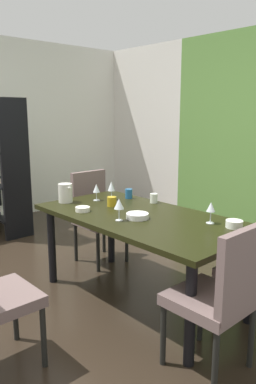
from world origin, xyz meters
name	(u,v)px	position (x,y,z in m)	size (l,w,h in m)	color
ground_plane	(80,286)	(0.00, 0.00, -0.01)	(5.41, 5.48, 0.02)	black
back_panel_interior	(144,128)	(-1.89, 2.69, 1.29)	(1.62, 0.10, 2.59)	silver
dining_table	(141,225)	(0.56, 0.22, 0.65)	(1.79, 0.91, 0.74)	black
chair_right_near	(221,293)	(1.51, -0.06, 0.52)	(0.44, 0.44, 0.93)	#6B5653
chair_left_far	(96,212)	(-0.40, 0.50, 0.52)	(0.45, 0.44, 0.94)	#6B5653
wine_glass_left	(96,189)	(-0.08, 0.27, 0.85)	(0.06, 0.06, 0.16)	silver
wine_glass_rear	(211,208)	(1.07, 0.44, 0.86)	(0.07, 0.07, 0.16)	silver
wine_glass_center	(111,187)	(-0.01, 0.39, 0.86)	(0.07, 0.07, 0.18)	silver
wine_glass_front	(119,204)	(0.56, -0.01, 0.87)	(0.08, 0.08, 0.17)	silver
serving_bowl_south	(83,209)	(0.15, -0.06, 0.76)	(0.12, 0.12, 0.04)	white
serving_bowl_near_window	(234,224)	(1.25, 0.48, 0.76)	(0.12, 0.12, 0.05)	white
serving_bowl_north	(137,216)	(0.61, 0.13, 0.76)	(0.18, 0.18, 0.04)	white
cup_near_shelf	(129,194)	(0.06, 0.55, 0.78)	(0.07, 0.07, 0.09)	#225D93
cup_right	(154,198)	(0.34, 0.59, 0.78)	(0.07, 0.07, 0.09)	white
cup_east	(112,201)	(0.18, 0.24, 0.78)	(0.08, 0.08, 0.08)	#B6931C
pitcher_corner	(65,193)	(-0.22, 0.02, 0.83)	(0.14, 0.13, 0.17)	silver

